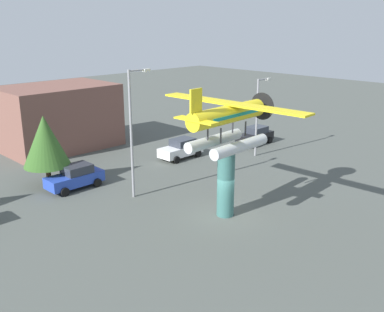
# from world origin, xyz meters

# --- Properties ---
(ground_plane) EXTENTS (140.00, 140.00, 0.00)m
(ground_plane) POSITION_xyz_m (0.00, 0.00, 0.00)
(ground_plane) COLOR #4C514C
(display_pedestal) EXTENTS (1.10, 1.10, 4.41)m
(display_pedestal) POSITION_xyz_m (0.00, 0.00, 2.20)
(display_pedestal) COLOR #386B66
(display_pedestal) RESTS_ON ground
(floatplane_monument) EXTENTS (6.95, 10.43, 4.00)m
(floatplane_monument) POSITION_xyz_m (0.13, 0.00, 6.08)
(floatplane_monument) COLOR silver
(floatplane_monument) RESTS_ON display_pedestal
(car_mid_blue) EXTENTS (4.20, 2.02, 1.76)m
(car_mid_blue) POSITION_xyz_m (-4.23, 10.99, 0.88)
(car_mid_blue) COLOR #2847B7
(car_mid_blue) RESTS_ON ground
(car_far_white) EXTENTS (4.20, 2.02, 1.76)m
(car_far_white) POSITION_xyz_m (6.54, 10.93, 0.88)
(car_far_white) COLOR white
(car_far_white) RESTS_ON ground
(car_distant_black) EXTENTS (4.20, 2.02, 1.76)m
(car_distant_black) POSITION_xyz_m (15.15, 9.12, 0.88)
(car_distant_black) COLOR black
(car_distant_black) RESTS_ON ground
(streetlight_primary) EXTENTS (1.84, 0.28, 8.89)m
(streetlight_primary) POSITION_xyz_m (-2.07, 6.59, 5.10)
(streetlight_primary) COLOR gray
(streetlight_primary) RESTS_ON ground
(streetlight_secondary) EXTENTS (1.84, 0.28, 7.04)m
(streetlight_secondary) POSITION_xyz_m (12.07, 6.60, 4.14)
(streetlight_secondary) COLOR gray
(streetlight_secondary) RESTS_ON ground
(storefront_building) EXTENTS (10.43, 7.38, 6.05)m
(storefront_building) POSITION_xyz_m (0.61, 22.00, 3.03)
(storefront_building) COLOR brown
(storefront_building) RESTS_ON ground
(tree_east) EXTENTS (3.41, 3.41, 5.42)m
(tree_east) POSITION_xyz_m (-5.44, 12.74, 3.51)
(tree_east) COLOR brown
(tree_east) RESTS_ON ground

